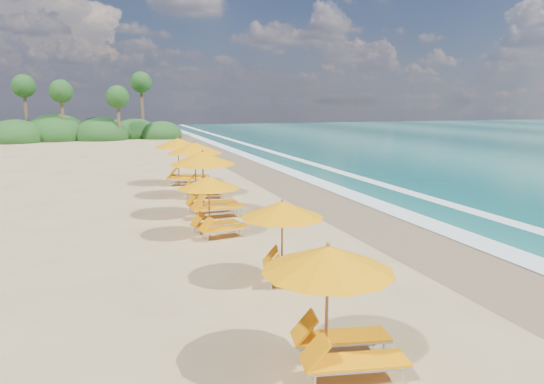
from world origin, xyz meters
TOP-DOWN VIEW (x-y plane):
  - ground at (0.00, 0.00)m, footprint 160.00×160.00m
  - wet_sand at (4.00, 0.00)m, footprint 4.00×160.00m
  - surf_foam at (6.70, 0.00)m, footprint 4.00×160.00m
  - station_0 at (-2.23, -9.89)m, footprint 2.70×2.59m
  - station_1 at (-1.52, -5.73)m, footprint 2.64×2.56m
  - station_2 at (-2.40, -0.96)m, footprint 2.51×2.39m
  - station_3 at (-1.95, 2.05)m, footprint 2.88×2.67m
  - station_4 at (-1.53, 6.13)m, footprint 3.31×3.21m
  - station_5 at (-1.77, 9.97)m, footprint 3.31×3.23m
  - treeline at (-9.94, 45.51)m, footprint 25.80×8.80m

SIDE VIEW (x-z plane):
  - ground at x=0.00m, z-range 0.00..0.00m
  - wet_sand at x=4.00m, z-range 0.00..0.01m
  - surf_foam at x=6.70m, z-range 0.02..0.03m
  - treeline at x=-9.94m, z-range -3.87..5.86m
  - station_2 at x=-2.40m, z-range 0.13..2.23m
  - station_1 at x=-1.52m, z-range 0.13..2.25m
  - station_0 at x=-2.23m, z-range 0.14..2.38m
  - station_5 at x=-1.77m, z-range 0.16..2.76m
  - station_3 at x=-1.95m, z-range 0.16..2.80m
  - station_4 at x=-1.53m, z-range 0.16..2.83m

